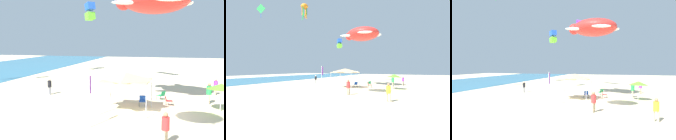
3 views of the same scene
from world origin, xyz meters
The scene contains 13 objects.
ground centered at (0.00, 0.00, -0.05)m, with size 120.00×120.00×0.10m, color beige.
canopy_tent centered at (0.00, 3.14, 2.61)m, with size 3.06×3.55×2.94m.
beach_umbrella centered at (1.49, -3.71, 1.91)m, with size 2.09×2.08×2.19m.
folding_chair_right_of_tent centered at (4.23, 0.71, 0.47)m, with size 0.80×0.81×0.82m.
folding_chair_near_cooler centered at (2.36, 0.14, 0.47)m, with size 0.62×0.70×0.82m.
folding_chair_facing_ocean centered at (1.82, 2.15, 0.47)m, with size 0.68×0.60×0.82m.
banner_flag centered at (-3.99, 4.68, 1.98)m, with size 0.36×0.06×3.28m.
person_near_umbrella centered at (7.49, -4.27, 0.95)m, with size 0.42×0.39×1.63m.
person_kite_handler centered at (3.96, 11.56, 0.94)m, with size 0.38×0.38×1.60m.
person_far_stroller centered at (3.73, -3.18, 1.05)m, with size 0.48×0.42×1.78m.
person_watching_sky centered at (-5.58, 0.10, 1.01)m, with size 0.44×0.41×1.72m.
kite_turtle_red centered at (2.72, 1.45, 8.47)m, with size 6.81×7.02×2.28m.
kite_box_blue centered at (9.88, 9.29, 8.63)m, with size 1.37×1.38×2.07m.
Camera 1 is at (-18.14, -0.17, 5.33)m, focal length 40.14 mm.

